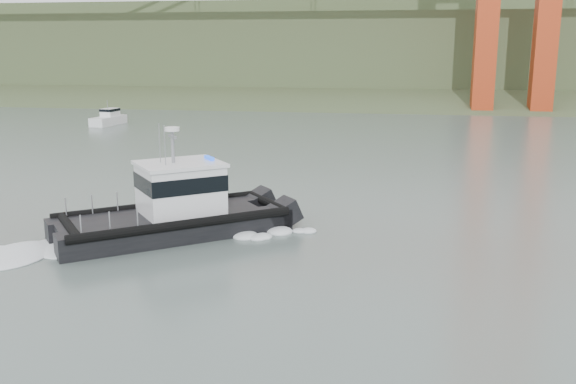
# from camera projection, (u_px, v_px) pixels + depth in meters

# --- Properties ---
(ground) EXTENTS (400.00, 400.00, 0.00)m
(ground) POSITION_uv_depth(u_px,v_px,m) (208.00, 303.00, 23.77)
(ground) COLOR #505F59
(ground) RESTS_ON ground
(headlands) EXTENTS (500.00, 105.36, 27.12)m
(headlands) POSITION_uv_depth(u_px,v_px,m) (374.00, 57.00, 142.71)
(headlands) COLOR #3A4E2D
(headlands) RESTS_ON ground
(patrol_boat) EXTENTS (11.73, 10.52, 5.64)m
(patrol_boat) POSITION_uv_depth(u_px,v_px,m) (174.00, 207.00, 32.25)
(patrol_boat) COLOR black
(patrol_boat) RESTS_ON ground
(motorboat) EXTENTS (2.53, 5.80, 3.09)m
(motorboat) POSITION_uv_depth(u_px,v_px,m) (109.00, 118.00, 78.36)
(motorboat) COLOR silver
(motorboat) RESTS_ON ground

